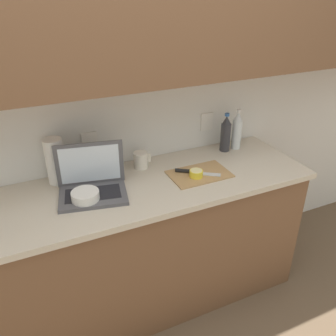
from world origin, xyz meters
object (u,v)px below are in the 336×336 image
at_px(knife, 190,172).
at_px(paper_towel_roll, 55,161).
at_px(laptop, 92,182).
at_px(bottle_oil_tall, 237,131).
at_px(bottle_green_soda, 226,134).
at_px(measuring_cup, 141,160).
at_px(cutting_board, 199,174).
at_px(lemon_half_cut, 196,173).
at_px(bowl_white, 86,197).

height_order(knife, paper_towel_roll, paper_towel_roll).
xyz_separation_m(laptop, bottle_oil_tall, (1.03, 0.16, 0.06)).
xyz_separation_m(knife, paper_towel_roll, (-0.73, 0.23, 0.12)).
relative_size(bottle_green_soda, measuring_cup, 2.43).
bearing_deg(bottle_green_soda, cutting_board, -144.64).
relative_size(knife, paper_towel_roll, 0.90).
height_order(knife, bottle_green_soda, bottle_green_soda).
distance_m(laptop, paper_towel_roll, 0.26).
bearing_deg(lemon_half_cut, paper_towel_roll, 158.70).
bearing_deg(bottle_oil_tall, bowl_white, -167.46).
distance_m(bottle_green_soda, measuring_cup, 0.61).
distance_m(lemon_half_cut, paper_towel_roll, 0.80).
distance_m(knife, bottle_green_soda, 0.43).
relative_size(laptop, measuring_cup, 3.72).
height_order(bottle_oil_tall, bowl_white, bottle_oil_tall).
bearing_deg(bottle_oil_tall, knife, -156.71).
distance_m(bottle_green_soda, bottle_oil_tall, 0.09).
distance_m(knife, measuring_cup, 0.31).
height_order(cutting_board, measuring_cup, measuring_cup).
bearing_deg(bottle_green_soda, knife, -151.86).
bearing_deg(bowl_white, laptop, 56.28).
bearing_deg(bottle_green_soda, bowl_white, -166.39).
xyz_separation_m(bottle_oil_tall, measuring_cup, (-0.69, 0.00, -0.07)).
xyz_separation_m(cutting_board, knife, (-0.05, 0.03, 0.01)).
height_order(measuring_cup, paper_towel_roll, paper_towel_roll).
height_order(laptop, lemon_half_cut, laptop).
relative_size(bottle_oil_tall, measuring_cup, 2.54).
bearing_deg(bottle_green_soda, paper_towel_roll, 178.03).
height_order(laptop, bottle_green_soda, same).
distance_m(laptop, cutting_board, 0.63).
height_order(cutting_board, knife, knife).
relative_size(cutting_board, measuring_cup, 3.28).
xyz_separation_m(knife, measuring_cup, (-0.23, 0.20, 0.03)).
bearing_deg(bowl_white, bottle_green_soda, 13.61).
bearing_deg(lemon_half_cut, bottle_oil_tall, 29.40).
relative_size(knife, bowl_white, 1.67).
bearing_deg(bottle_oil_tall, measuring_cup, 179.81).
distance_m(laptop, measuring_cup, 0.38).
bearing_deg(bottle_oil_tall, paper_towel_roll, 178.18).
height_order(lemon_half_cut, bowl_white, bowl_white).
height_order(bottle_green_soda, bottle_oil_tall, bottle_oil_tall).
distance_m(bottle_green_soda, paper_towel_roll, 1.10).
distance_m(laptop, lemon_half_cut, 0.60).
xyz_separation_m(cutting_board, paper_towel_roll, (-0.78, 0.26, 0.13)).
relative_size(laptop, bottle_oil_tall, 1.47).
distance_m(bottle_oil_tall, paper_towel_roll, 1.19).
relative_size(cutting_board, bottle_green_soda, 1.35).
bearing_deg(bottle_oil_tall, bottle_green_soda, 180.00).
distance_m(cutting_board, paper_towel_roll, 0.83).
distance_m(laptop, bowl_white, 0.11).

